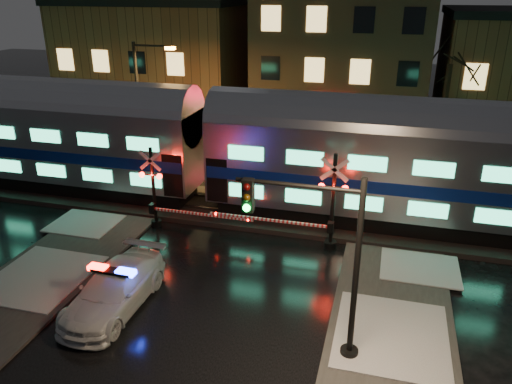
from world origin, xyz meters
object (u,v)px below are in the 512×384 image
crossing_signal_left (160,196)px  traffic_light (324,265)px  police_car (114,290)px  streetlight (143,100)px  crossing_signal_right (323,211)px

crossing_signal_left → traffic_light: size_ratio=0.93×
police_car → crossing_signal_left: crossing_signal_left is taller
police_car → streetlight: 14.28m
crossing_signal_right → streetlight: bearing=149.7°
crossing_signal_right → traffic_light: (0.88, -6.58, 1.33)m
traffic_light → crossing_signal_right: bearing=89.6°
traffic_light → streetlight: size_ratio=0.77×
streetlight → police_car: bearing=-68.1°
crossing_signal_left → streetlight: 8.31m
crossing_signal_right → traffic_light: traffic_light is taller
police_car → streetlight: bearing=112.9°
police_car → streetlight: (-5.14, 12.81, 3.64)m
police_car → crossing_signal_right: (6.31, 6.12, 1.04)m
crossing_signal_right → crossing_signal_left: (-7.39, -0.01, -0.18)m
traffic_light → police_car: bearing=168.3°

